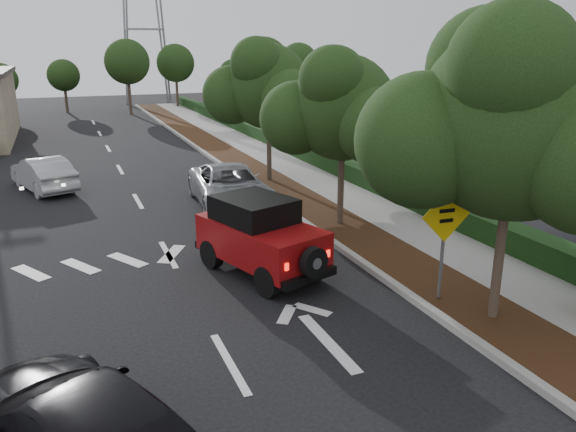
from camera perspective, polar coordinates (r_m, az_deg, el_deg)
ground at (r=10.67m, az=-5.95°, el=-14.64°), size 120.00×120.00×0.00m
curb at (r=22.60m, az=-3.40°, el=2.86°), size 0.20×70.00×0.15m
planting_strip at (r=22.93m, az=-1.03°, el=3.06°), size 1.80×70.00×0.12m
sidewalk at (r=23.67m, az=3.27°, el=3.47°), size 2.00×70.00×0.12m
hedge at (r=24.21m, az=6.29°, el=4.53°), size 0.80×70.00×0.80m
transmission_tower at (r=57.66m, az=-13.93°, el=10.95°), size 7.00×4.00×28.00m
street_tree_near at (r=12.80m, az=19.98°, el=-9.96°), size 3.80×3.80×5.92m
street_tree_mid at (r=18.12m, az=5.27°, el=-1.01°), size 3.20×3.20×5.32m
street_tree_far at (r=23.86m, az=-1.90°, el=3.46°), size 3.40×3.40×5.62m
red_jeep at (r=14.17m, az=-3.20°, el=-1.93°), size 2.69×3.98×1.95m
silver_suv_ahead at (r=20.18m, az=-5.89°, el=2.98°), size 2.80×5.39×1.45m
silver_sedan_oncoming at (r=24.40m, az=-23.61°, el=3.96°), size 2.65×4.33×1.35m
speed_hump_sign at (r=12.58m, az=15.63°, el=-1.32°), size 1.20×0.11×2.54m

